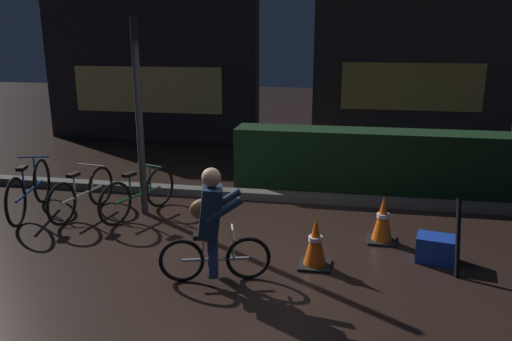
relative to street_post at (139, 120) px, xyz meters
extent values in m
plane|color=black|center=(1.58, -1.20, -1.39)|extent=(40.00, 40.00, 0.00)
cube|color=#56544F|center=(1.58, 1.00, -1.33)|extent=(12.00, 0.24, 0.12)
cube|color=black|center=(3.38, 1.90, -0.89)|extent=(4.80, 0.70, 1.00)
cube|color=#262328|center=(-1.97, 5.30, 0.41)|extent=(5.34, 0.50, 3.60)
cube|color=#F2D172|center=(-1.97, 5.03, -0.13)|extent=(3.73, 0.04, 1.10)
cube|color=#383330|center=(4.27, 6.00, 0.57)|extent=(4.58, 0.50, 3.93)
cube|color=#E5B751|center=(4.27, 5.73, -0.02)|extent=(3.21, 0.04, 1.10)
cylinder|color=#2D2D33|center=(0.00, 0.00, 0.00)|extent=(0.10, 0.10, 2.78)
torus|color=black|center=(-1.76, 0.19, -1.04)|extent=(0.22, 0.68, 0.69)
torus|color=black|center=(-1.50, -0.81, -1.04)|extent=(0.22, 0.68, 0.69)
cylinder|color=#19479E|center=(-1.63, -0.31, -1.04)|extent=(0.30, 1.01, 0.04)
cylinder|color=#19479E|center=(-1.59, -0.49, -0.85)|extent=(0.03, 0.03, 0.39)
cube|color=black|center=(-1.59, -0.49, -0.65)|extent=(0.15, 0.22, 0.05)
cylinder|color=#19479E|center=(-1.71, -0.03, -0.82)|extent=(0.03, 0.03, 0.44)
cylinder|color=#19479E|center=(-1.71, -0.03, -0.61)|extent=(0.45, 0.14, 0.02)
torus|color=black|center=(-0.80, 0.24, -1.09)|extent=(0.12, 0.61, 0.61)
torus|color=black|center=(-0.92, -0.65, -1.09)|extent=(0.12, 0.61, 0.61)
cylinder|color=silver|center=(-0.86, -0.20, -1.09)|extent=(0.15, 0.90, 0.04)
cylinder|color=silver|center=(-0.88, -0.36, -0.92)|extent=(0.03, 0.03, 0.34)
cube|color=black|center=(-0.88, -0.36, -0.75)|extent=(0.13, 0.21, 0.05)
cylinder|color=silver|center=(-0.83, 0.04, -0.90)|extent=(0.03, 0.03, 0.38)
cylinder|color=silver|center=(-0.83, 0.04, -0.71)|extent=(0.46, 0.08, 0.02)
torus|color=black|center=(0.12, 0.34, -1.08)|extent=(0.25, 0.60, 0.62)
torus|color=black|center=(-0.19, -0.53, -1.08)|extent=(0.25, 0.60, 0.62)
cylinder|color=#236B38|center=(-0.04, -0.09, -1.08)|extent=(0.35, 0.88, 0.04)
cylinder|color=#236B38|center=(-0.09, -0.25, -0.91)|extent=(0.03, 0.03, 0.34)
cube|color=black|center=(-0.09, -0.25, -0.73)|extent=(0.16, 0.22, 0.05)
cylinder|color=#236B38|center=(0.05, 0.14, -0.89)|extent=(0.03, 0.03, 0.39)
cylinder|color=#236B38|center=(0.05, 0.14, -0.69)|extent=(0.44, 0.18, 0.02)
cube|color=black|center=(2.60, -1.30, -1.37)|extent=(0.36, 0.36, 0.03)
cone|color=#EA560F|center=(2.60, -1.30, -1.08)|extent=(0.26, 0.26, 0.55)
cylinder|color=white|center=(2.60, -1.30, -1.06)|extent=(0.16, 0.16, 0.05)
cube|color=black|center=(3.38, -0.42, -1.37)|extent=(0.36, 0.36, 0.03)
cone|color=#EA560F|center=(3.38, -0.42, -1.07)|extent=(0.26, 0.26, 0.58)
cylinder|color=white|center=(3.38, -0.42, -1.04)|extent=(0.16, 0.16, 0.05)
cube|color=#193DB7|center=(3.96, -0.90, -1.24)|extent=(0.49, 0.40, 0.30)
torus|color=black|center=(1.92, -1.75, -1.15)|extent=(0.48, 0.17, 0.48)
torus|color=black|center=(1.24, -1.94, -1.15)|extent=(0.48, 0.17, 0.48)
cylinder|color=silver|center=(1.58, -1.85, -1.15)|extent=(0.69, 0.23, 0.04)
cylinder|color=silver|center=(1.46, -1.88, -1.02)|extent=(0.03, 0.03, 0.26)
cube|color=black|center=(1.46, -1.88, -0.88)|extent=(0.22, 0.15, 0.05)
cylinder|color=silver|center=(1.76, -1.79, -1.00)|extent=(0.03, 0.03, 0.30)
cylinder|color=silver|center=(1.76, -1.79, -0.85)|extent=(0.15, 0.45, 0.02)
cylinder|color=navy|center=(1.53, -1.76, -1.09)|extent=(0.16, 0.23, 0.42)
cylinder|color=navy|center=(1.59, -1.95, -1.09)|extent=(0.16, 0.23, 0.42)
cube|color=#192D47|center=(1.54, -1.86, -0.60)|extent=(0.34, 0.38, 0.54)
sphere|color=tan|center=(1.56, -1.85, -0.24)|extent=(0.20, 0.20, 0.20)
cylinder|color=#192D47|center=(1.64, -1.68, -0.55)|extent=(0.40, 0.19, 0.29)
cylinder|color=#192D47|center=(1.71, -1.95, -0.55)|extent=(0.40, 0.19, 0.29)
ellipsoid|color=brown|center=(1.43, -1.68, -0.65)|extent=(0.35, 0.24, 0.24)
cylinder|color=black|center=(4.13, -1.15, -0.98)|extent=(0.05, 0.34, 0.82)
camera|label=1|loc=(2.92, -6.60, 1.15)|focal=35.46mm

